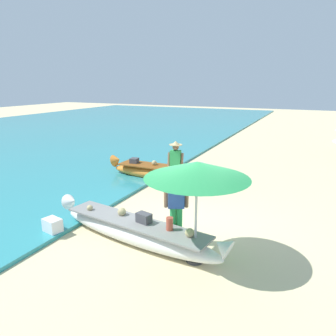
{
  "coord_description": "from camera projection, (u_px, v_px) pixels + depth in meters",
  "views": [
    {
      "loc": [
        2.58,
        -6.71,
        3.58
      ],
      "look_at": [
        -1.65,
        2.3,
        0.9
      ],
      "focal_mm": 34.18,
      "sensor_mm": 36.0,
      "label": 1
    }
  ],
  "objects": [
    {
      "name": "ground_plane",
      "position": [
        189.0,
        233.0,
        7.85
      ],
      "size": [
        80.0,
        80.0,
        0.0
      ],
      "primitive_type": "plane",
      "color": "beige"
    },
    {
      "name": "sea",
      "position": [
        25.0,
        138.0,
        20.85
      ],
      "size": [
        24.0,
        56.0,
        0.1
      ],
      "primitive_type": "cube",
      "color": "teal",
      "rests_on": "ground"
    },
    {
      "name": "boat_white_foreground",
      "position": [
        136.0,
        231.0,
        7.28
      ],
      "size": [
        4.71,
        1.33,
        0.82
      ],
      "color": "white",
      "rests_on": "ground"
    },
    {
      "name": "boat_orange_midground",
      "position": [
        165.0,
        173.0,
        11.88
      ],
      "size": [
        4.72,
        0.84,
        0.86
      ],
      "color": "orange",
      "rests_on": "ground"
    },
    {
      "name": "person_vendor_hatted",
      "position": [
        176.0,
        161.0,
        10.96
      ],
      "size": [
        0.58,
        0.44,
        1.66
      ],
      "color": "#3D5BA8",
      "rests_on": "ground"
    },
    {
      "name": "person_tourist_customer",
      "position": [
        176.0,
        205.0,
        7.06
      ],
      "size": [
        0.58,
        0.4,
        1.66
      ],
      "color": "green",
      "rests_on": "ground"
    },
    {
      "name": "patio_umbrella_large",
      "position": [
        197.0,
        171.0,
        6.1
      ],
      "size": [
        2.06,
        2.06,
        2.12
      ],
      "color": "#B7B7BC",
      "rests_on": "ground"
    },
    {
      "name": "cooler_box",
      "position": [
        53.0,
        227.0,
        7.69
      ],
      "size": [
        0.49,
        0.39,
        0.42
      ],
      "primitive_type": "cube",
      "rotation": [
        0.0,
        0.0,
        -0.21
      ],
      "color": "silver",
      "rests_on": "ground"
    }
  ]
}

